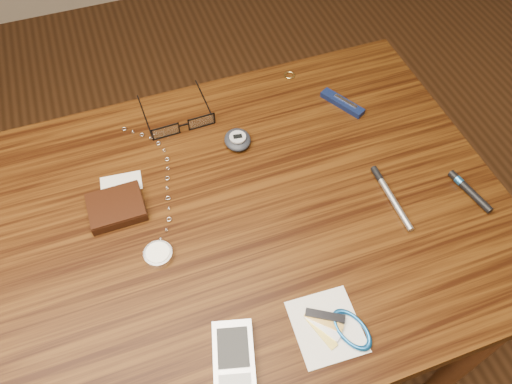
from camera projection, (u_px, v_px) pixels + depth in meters
ground at (241, 351)px, 1.50m from camera, size 3.80×3.80×0.00m
desk at (232, 245)px, 0.97m from camera, size 1.00×0.70×0.75m
wallet_and_card at (116, 207)px, 0.89m from camera, size 0.11×0.12×0.02m
eyeglasses at (183, 124)px, 1.00m from camera, size 0.14×0.14×0.03m
gold_ring at (289, 75)px, 1.10m from camera, size 0.03×0.03×0.00m
pocket_watch at (158, 248)px, 0.84m from camera, size 0.09×0.34×0.02m
pda_phone at (234, 358)px, 0.73m from camera, size 0.09×0.12×0.02m
pedometer at (238, 140)px, 0.98m from camera, size 0.06×0.07×0.02m
notepad_keys at (339, 328)px, 0.77m from camera, size 0.13×0.12×0.01m
pocket_knife at (342, 103)px, 1.04m from camera, size 0.07×0.10×0.01m
silver_pen at (388, 193)px, 0.91m from camera, size 0.01×0.15×0.01m
black_blue_pen at (469, 190)px, 0.91m from camera, size 0.03×0.10×0.01m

